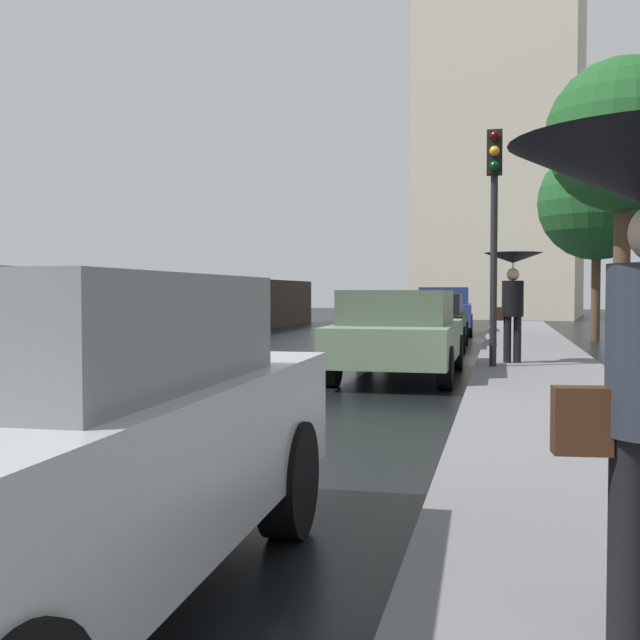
{
  "coord_description": "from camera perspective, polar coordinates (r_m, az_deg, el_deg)",
  "views": [
    {
      "loc": [
        4.45,
        -4.48,
        1.43
      ],
      "look_at": [
        1.69,
        7.07,
        0.99
      ],
      "focal_mm": 42.82,
      "sensor_mm": 36.0,
      "label": 1
    }
  ],
  "objects": [
    {
      "name": "car_blue_mid_road",
      "position": [
        25.59,
        9.26,
        0.71
      ],
      "size": [
        1.98,
        4.06,
        1.57
      ],
      "rotation": [
        0.0,
        0.0,
        0.04
      ],
      "color": "navy",
      "rests_on": "ground"
    },
    {
      "name": "car_green_far_ahead",
      "position": [
        12.64,
        5.96,
        -0.89
      ],
      "size": [
        1.92,
        4.4,
        1.45
      ],
      "rotation": [
        0.0,
        0.0,
        0.0
      ],
      "color": "slate",
      "rests_on": "ground"
    },
    {
      "name": "car_black_near_kerb",
      "position": [
        19.36,
        8.23,
        0.04
      ],
      "size": [
        1.89,
        4.46,
        1.37
      ],
      "rotation": [
        0.0,
        0.0,
        0.02
      ],
      "color": "black",
      "rests_on": "ground"
    },
    {
      "name": "pedestrian_with_umbrella_near",
      "position": [
        14.22,
        14.21,
        3.05
      ],
      "size": [
        1.05,
        1.05,
        1.99
      ],
      "rotation": [
        0.0,
        0.0,
        0.22
      ],
      "color": "black",
      "rests_on": "sidewalk_strip"
    },
    {
      "name": "street_tree_far",
      "position": [
        18.13,
        21.74,
        12.61
      ],
      "size": [
        3.3,
        3.3,
        6.46
      ],
      "color": "#4C3823",
      "rests_on": "ground"
    },
    {
      "name": "sidewalk_strip",
      "position": [
        4.73,
        21.44,
        -14.76
      ],
      "size": [
        2.2,
        60.0,
        0.14
      ],
      "primitive_type": "cube",
      "color": "slate",
      "rests_on": "ground"
    },
    {
      "name": "distant_tower",
      "position": [
        45.5,
        13.67,
        13.85
      ],
      "size": [
        9.58,
        11.97,
        26.65
      ],
      "color": "beige",
      "rests_on": "ground"
    },
    {
      "name": "street_tree_near",
      "position": [
        23.59,
        19.99,
        8.24
      ],
      "size": [
        3.33,
        3.33,
        5.67
      ],
      "color": "#4C3823",
      "rests_on": "ground"
    },
    {
      "name": "car_silver_behind_camera",
      "position": [
        3.56,
        -21.52,
        -8.42
      ],
      "size": [
        1.99,
        4.23,
        1.51
      ],
      "rotation": [
        0.0,
        0.0,
        0.02
      ],
      "color": "#B2B5BA",
      "rests_on": "ground"
    },
    {
      "name": "traffic_light",
      "position": [
        13.53,
        12.89,
        8.57
      ],
      "size": [
        0.26,
        0.39,
        4.04
      ],
      "color": "black",
      "rests_on": "sidewalk_strip"
    }
  ]
}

